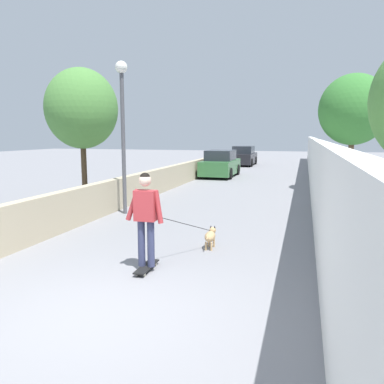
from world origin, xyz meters
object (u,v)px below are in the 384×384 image
at_px(tree_right_mid, 353,110).
at_px(skateboard, 147,267).
at_px(person_skateboarder, 146,212).
at_px(car_far, 243,156).
at_px(tree_left_far, 82,109).
at_px(dog, 210,236).
at_px(lamp_post, 123,112).
at_px(car_near, 220,164).

bearing_deg(tree_right_mid, skateboard, 157.99).
relative_size(person_skateboarder, car_far, 0.41).
bearing_deg(car_far, tree_left_far, 171.60).
distance_m(tree_left_far, car_far, 19.11).
relative_size(tree_right_mid, skateboard, 6.11).
bearing_deg(dog, tree_left_far, 54.07).
bearing_deg(lamp_post, dog, -129.56).
bearing_deg(tree_left_far, lamp_post, -119.45).
relative_size(lamp_post, car_far, 1.11).
height_order(tree_right_mid, dog, tree_right_mid).
bearing_deg(lamp_post, tree_left_far, 60.55).
xyz_separation_m(person_skateboarder, dog, (1.65, -0.78, -0.80)).
bearing_deg(person_skateboarder, dog, -25.27).
bearing_deg(tree_right_mid, dog, 158.57).
height_order(dog, car_near, car_near).
bearing_deg(lamp_post, person_skateboarder, -149.45).
height_order(lamp_post, skateboard, lamp_post).
distance_m(skateboard, car_far, 24.52).
relative_size(tree_right_mid, tree_left_far, 1.05).
xyz_separation_m(tree_right_mid, lamp_post, (-6.72, 7.16, -0.34)).
xyz_separation_m(tree_right_mid, person_skateboarder, (-11.19, 4.52, -2.37)).
bearing_deg(car_far, car_near, 180.00).
relative_size(lamp_post, car_near, 1.15).
height_order(tree_left_far, car_near, tree_left_far).
bearing_deg(tree_right_mid, person_skateboarder, 157.99).
bearing_deg(tree_right_mid, car_near, 55.59).
distance_m(tree_left_far, lamp_post, 2.50).
height_order(tree_left_far, lamp_post, tree_left_far).
distance_m(tree_right_mid, lamp_post, 9.83).
bearing_deg(skateboard, tree_right_mid, -22.01).
bearing_deg(tree_left_far, car_far, -8.40).
height_order(tree_left_far, skateboard, tree_left_far).
relative_size(tree_left_far, car_near, 1.18).
relative_size(tree_left_far, person_skateboarder, 2.77).
height_order(tree_right_mid, tree_left_far, tree_right_mid).
distance_m(dog, car_far, 22.95).
relative_size(person_skateboarder, dog, 0.86).
xyz_separation_m(skateboard, dog, (1.65, -0.78, 0.21)).
relative_size(lamp_post, dog, 2.32).
bearing_deg(dog, skateboard, 154.73).
bearing_deg(person_skateboarder, tree_right_mid, -22.01).
bearing_deg(dog, tree_right_mid, -21.43).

